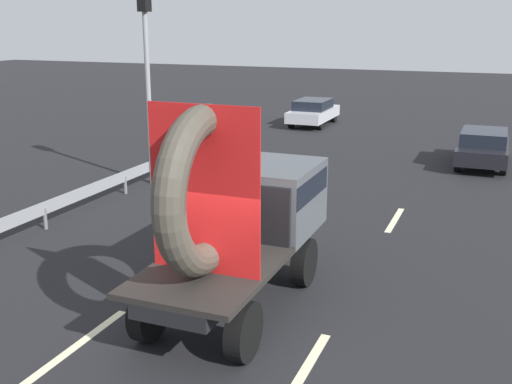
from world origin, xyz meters
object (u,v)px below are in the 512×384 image
object	(u,v)px
distant_sedan	(483,147)
traffic_light	(147,56)
oncoming_car	(313,111)
flatbed_truck	(243,210)

from	to	relation	value
distant_sedan	traffic_light	bearing A→B (deg)	-145.60
oncoming_car	flatbed_truck	bearing A→B (deg)	-76.72
distant_sedan	oncoming_car	xyz separation A→B (m)	(-8.43, 6.49, -0.00)
traffic_light	oncoming_car	world-z (taller)	traffic_light
oncoming_car	traffic_light	bearing A→B (deg)	-96.19
traffic_light	oncoming_car	distance (m)	13.74
flatbed_truck	traffic_light	bearing A→B (deg)	131.91
flatbed_truck	oncoming_car	xyz separation A→B (m)	(-4.75, 20.14, -1.08)
flatbed_truck	distant_sedan	distance (m)	14.18
flatbed_truck	traffic_light	xyz separation A→B (m)	(-6.19, 6.90, 2.28)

